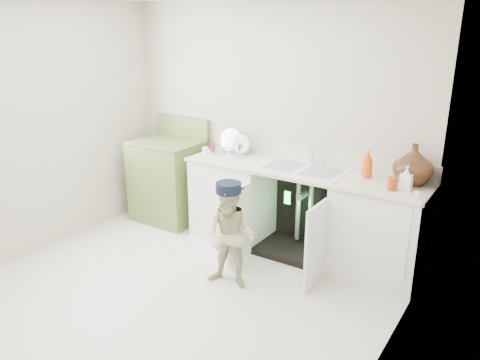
{
  "coord_description": "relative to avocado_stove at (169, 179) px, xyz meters",
  "views": [
    {
      "loc": [
        2.44,
        -2.77,
        2.23
      ],
      "look_at": [
        0.16,
        0.7,
        0.86
      ],
      "focal_mm": 35.0,
      "sensor_mm": 36.0,
      "label": 1
    }
  ],
  "objects": [
    {
      "name": "avocado_stove",
      "position": [
        0.0,
        0.0,
        0.0
      ],
      "size": [
        0.77,
        0.65,
        1.2
      ],
      "color": "#5C7232",
      "rests_on": "ground"
    },
    {
      "name": "room_shell",
      "position": [
        1.17,
        -1.18,
        0.76
      ],
      "size": [
        6.0,
        5.5,
        1.26
      ],
      "color": "beige",
      "rests_on": "ground"
    },
    {
      "name": "counter_run",
      "position": [
        1.76,
        0.03,
        -0.01
      ],
      "size": [
        2.44,
        1.02,
        1.26
      ],
      "color": "white",
      "rests_on": "ground"
    },
    {
      "name": "repair_worker",
      "position": [
        1.49,
        -0.88,
        -0.01
      ],
      "size": [
        0.55,
        0.78,
        0.96
      ],
      "rotation": [
        0.0,
        0.0,
        0.17
      ],
      "color": "beige",
      "rests_on": "ground"
    },
    {
      "name": "ground",
      "position": [
        1.17,
        -1.18,
        -0.49
      ],
      "size": [
        3.5,
        3.5,
        0.0
      ],
      "primitive_type": "plane",
      "color": "beige",
      "rests_on": "ground"
    }
  ]
}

